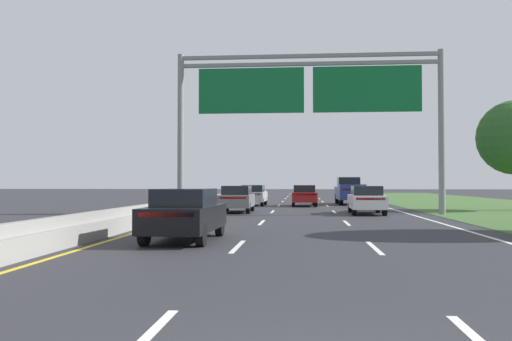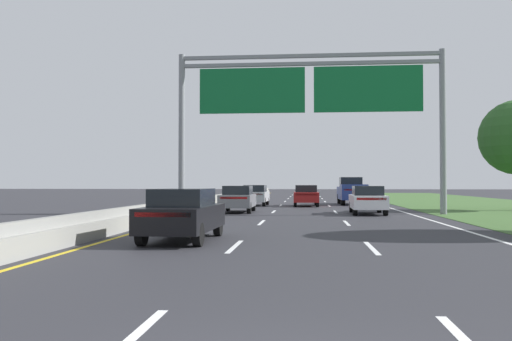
{
  "view_description": "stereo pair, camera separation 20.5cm",
  "coord_description": "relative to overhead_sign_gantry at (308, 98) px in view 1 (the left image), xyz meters",
  "views": [
    {
      "loc": [
        -0.1,
        -4.34,
        1.75
      ],
      "look_at": [
        -2.15,
        20.15,
        2.3
      ],
      "focal_mm": 38.15,
      "sensor_mm": 36.0,
      "label": 1
    },
    {
      "loc": [
        0.1,
        -4.32,
        1.75
      ],
      "look_at": [
        -2.15,
        20.15,
        2.3
      ],
      "focal_mm": 38.15,
      "sensor_mm": 36.0,
      "label": 2
    }
  ],
  "objects": [
    {
      "name": "car_black_left_lane_sedan",
      "position": [
        -3.91,
        -14.5,
        -5.73
      ],
      "size": [
        1.91,
        4.44,
        1.57
      ],
      "rotation": [
        0.0,
        0.0,
        1.55
      ],
      "color": "black",
      "rests_on": "ground"
    },
    {
      "name": "grass_verge_right",
      "position": [
        13.65,
        8.63,
        -6.54
      ],
      "size": [
        14.0,
        110.0,
        0.02
      ],
      "primitive_type": "cube",
      "color": "#3D602D",
      "rests_on": "ground"
    },
    {
      "name": "car_grey_left_lane_sedan",
      "position": [
        -4.23,
        1.33,
        -5.73
      ],
      "size": [
        1.87,
        4.42,
        1.57
      ],
      "rotation": [
        0.0,
        0.0,
        1.58
      ],
      "color": "slate",
      "rests_on": "ground"
    },
    {
      "name": "ground_plane",
      "position": [
        -0.3,
        8.63,
        -6.55
      ],
      "size": [
        220.0,
        220.0,
        0.0
      ],
      "primitive_type": "plane",
      "color": "#2B2B30"
    },
    {
      "name": "pickup_truck_blue",
      "position": [
        3.46,
        13.69,
        -5.48
      ],
      "size": [
        2.09,
        5.43,
        2.2
      ],
      "rotation": [
        0.0,
        0.0,
        1.59
      ],
      "color": "navy",
      "rests_on": "ground"
    },
    {
      "name": "lane_striping",
      "position": [
        -0.3,
        8.17,
        -6.55
      ],
      "size": [
        11.96,
        106.0,
        0.01
      ],
      "color": "white",
      "rests_on": "ground"
    },
    {
      "name": "car_white_right_lane_sedan",
      "position": [
        3.23,
        0.15,
        -5.73
      ],
      "size": [
        1.9,
        4.43,
        1.57
      ],
      "rotation": [
        0.0,
        0.0,
        1.55
      ],
      "color": "silver",
      "rests_on": "ground"
    },
    {
      "name": "median_barrier_concrete",
      "position": [
        -6.9,
        8.63,
        -6.2
      ],
      "size": [
        0.6,
        110.0,
        0.85
      ],
      "color": "gray",
      "rests_on": "ground"
    },
    {
      "name": "car_silver_left_lane_sedan",
      "position": [
        -4.08,
        10.84,
        -5.73
      ],
      "size": [
        1.89,
        4.43,
        1.57
      ],
      "rotation": [
        0.0,
        0.0,
        1.55
      ],
      "color": "#B2B5BA",
      "rests_on": "ground"
    },
    {
      "name": "car_red_centre_lane_sedan",
      "position": [
        -0.21,
        10.24,
        -5.73
      ],
      "size": [
        1.89,
        4.43,
        1.57
      ],
      "rotation": [
        0.0,
        0.0,
        1.59
      ],
      "color": "maroon",
      "rests_on": "ground"
    },
    {
      "name": "overhead_sign_gantry",
      "position": [
        0.0,
        0.0,
        0.0
      ],
      "size": [
        15.06,
        0.42,
        9.17
      ],
      "color": "gray",
      "rests_on": "ground"
    }
  ]
}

